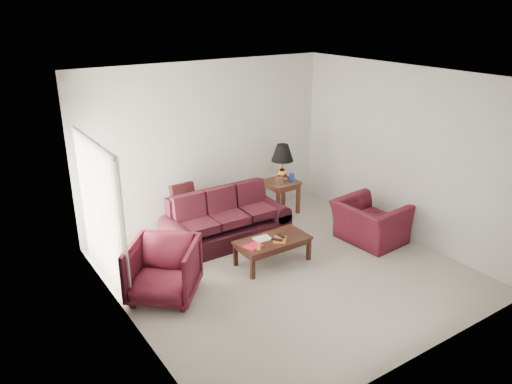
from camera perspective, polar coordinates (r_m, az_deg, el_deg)
floor at (r=7.97m, az=3.44°, el=-8.91°), size 5.00×5.00×0.00m
blinds at (r=7.58m, az=-17.39°, el=-2.42°), size 0.10×2.00×2.16m
sofa at (r=8.64m, az=-3.38°, el=-3.10°), size 2.25×1.11×0.89m
throw_pillow at (r=8.98m, az=-8.35°, el=-0.44°), size 0.46×0.25×0.46m
end_table at (r=9.93m, az=2.84°, el=-0.52°), size 0.64×0.64×0.66m
table_lamp at (r=9.76m, az=3.02°, el=3.39°), size 0.47×0.47×0.73m
clock at (r=9.62m, az=2.69°, el=1.27°), size 0.14×0.06×0.13m
blue_canister at (r=9.77m, az=4.08°, el=1.64°), size 0.13×0.13×0.16m
picture_frame at (r=9.87m, az=1.75°, el=1.92°), size 0.17×0.20×0.06m
floor_lamp at (r=8.39m, az=-16.43°, el=-1.85°), size 0.32×0.32×1.67m
armchair_left at (r=7.21m, az=-10.54°, el=-8.77°), size 1.31×1.31×0.86m
armchair_right at (r=8.93m, az=12.88°, el=-3.36°), size 1.06×1.19×0.73m
coffee_table at (r=8.08m, az=1.90°, el=-6.74°), size 1.32×0.96×0.42m
magazine_red at (r=7.75m, az=-0.30°, el=-6.20°), size 0.29×0.24×0.02m
magazine_white at (r=7.98m, az=0.74°, el=-5.34°), size 0.28×0.22×0.02m
magazine_orange at (r=7.96m, az=2.76°, el=-5.45°), size 0.32×0.32×0.01m
remote_a at (r=7.91m, az=2.41°, el=-5.45°), size 0.15×0.18×0.02m
remote_b at (r=8.03m, az=2.85°, el=-5.03°), size 0.05×0.17×0.02m
yellow_glass at (r=7.64m, az=0.32°, el=-6.22°), size 0.07×0.07×0.11m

